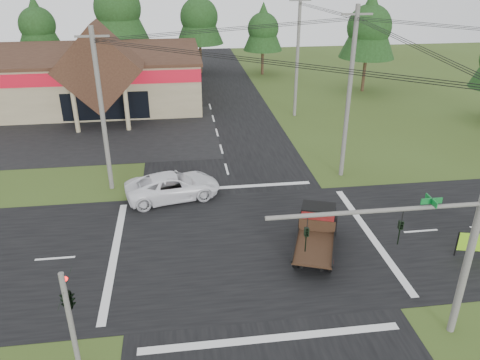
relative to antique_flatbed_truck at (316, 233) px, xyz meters
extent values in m
plane|color=#394C1B|center=(-3.48, 1.11, -1.10)|extent=(120.00, 120.00, 0.00)
cube|color=black|center=(-3.48, 1.11, -1.09)|extent=(12.00, 120.00, 0.02)
cube|color=black|center=(-3.48, 1.11, -1.08)|extent=(120.00, 12.00, 0.02)
cube|color=black|center=(-17.48, 20.11, -1.08)|extent=(28.00, 14.00, 0.02)
cube|color=gray|center=(-19.48, 31.11, 1.40)|extent=(30.00, 15.00, 5.00)
cube|color=#371F16|center=(-19.48, 31.11, 3.95)|extent=(30.40, 15.40, 0.30)
cube|color=#B00D1F|center=(-19.48, 23.56, 3.00)|extent=(30.00, 0.12, 1.20)
cube|color=#371F16|center=(-13.48, 22.61, 4.20)|extent=(7.78, 4.00, 7.78)
cylinder|color=gray|center=(-15.68, 20.91, 0.90)|extent=(0.40, 0.40, 4.00)
cylinder|color=gray|center=(-11.28, 20.91, 0.90)|extent=(0.40, 0.40, 4.00)
cube|color=black|center=(-13.48, 23.59, 0.40)|extent=(8.00, 0.08, 2.60)
cylinder|color=#595651|center=(4.02, -6.39, 2.40)|extent=(0.24, 0.24, 7.00)
cylinder|color=#595651|center=(0.02, -6.39, 4.90)|extent=(8.00, 0.16, 0.16)
imported|color=black|center=(1.02, -6.39, 3.90)|extent=(0.16, 0.20, 1.00)
imported|color=black|center=(-2.48, -6.39, 3.90)|extent=(0.16, 0.20, 1.00)
cube|color=#0C6626|center=(2.02, -6.39, 5.15)|extent=(0.80, 0.04, 0.22)
cylinder|color=#595651|center=(-10.98, -6.39, 1.10)|extent=(0.20, 0.20, 4.40)
imported|color=black|center=(-10.98, -6.19, 2.60)|extent=(0.53, 2.48, 1.00)
sphere|color=#FF0C0C|center=(-10.98, -6.04, 2.80)|extent=(0.18, 0.18, 0.18)
cylinder|color=#595651|center=(4.02, -6.39, 4.40)|extent=(0.30, 0.30, 11.00)
cylinder|color=#595651|center=(-11.48, 9.11, 4.15)|extent=(0.30, 0.30, 10.50)
cube|color=#595651|center=(-11.48, 9.11, 8.80)|extent=(2.00, 0.12, 0.12)
cylinder|color=#595651|center=(4.52, 9.11, 4.65)|extent=(0.30, 0.30, 11.50)
cube|color=#595651|center=(4.52, 9.11, 9.80)|extent=(2.00, 0.12, 0.12)
cylinder|color=#595651|center=(4.52, 23.11, 4.50)|extent=(0.30, 0.30, 11.20)
cube|color=#595651|center=(4.52, 23.11, 9.50)|extent=(2.00, 0.12, 0.12)
cylinder|color=#332316|center=(-23.48, 43.11, 0.65)|extent=(0.36, 0.36, 3.50)
cone|color=black|center=(-23.48, 43.11, 5.70)|extent=(5.60, 5.60, 6.60)
sphere|color=black|center=(-23.48, 43.11, 5.40)|extent=(4.40, 4.40, 4.40)
cylinder|color=#332316|center=(-13.48, 42.11, 1.18)|extent=(0.36, 0.36, 4.55)
cone|color=black|center=(-13.48, 42.11, 7.74)|extent=(7.28, 7.28, 8.58)
sphere|color=black|center=(-13.48, 42.11, 7.35)|extent=(5.72, 5.72, 5.72)
cylinder|color=#332316|center=(-3.48, 43.11, 0.83)|extent=(0.36, 0.36, 3.85)
cone|color=black|center=(-3.48, 43.11, 6.38)|extent=(6.16, 6.16, 7.26)
sphere|color=black|center=(-3.48, 43.11, 6.05)|extent=(4.84, 4.84, 4.84)
cylinder|color=#332316|center=(4.52, 41.11, 0.48)|extent=(0.36, 0.36, 3.15)
cone|color=black|center=(4.52, 41.11, 5.02)|extent=(5.04, 5.04, 5.94)
sphere|color=black|center=(4.52, 41.11, 4.75)|extent=(3.96, 3.96, 3.96)
cylinder|color=#332316|center=(14.52, 31.11, 0.83)|extent=(0.36, 0.36, 3.85)
cone|color=black|center=(14.52, 31.11, 6.38)|extent=(6.16, 6.16, 7.26)
sphere|color=black|center=(14.52, 31.11, 6.05)|extent=(4.84, 4.84, 4.84)
imported|color=white|center=(-7.37, 7.17, -0.26)|extent=(6.42, 3.94, 1.66)
camera|label=1|loc=(-6.68, -19.99, 12.98)|focal=35.00mm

